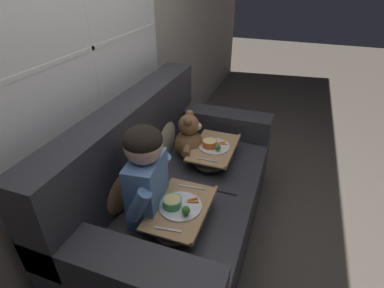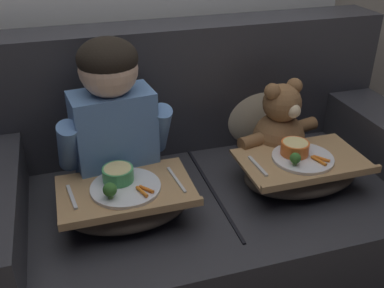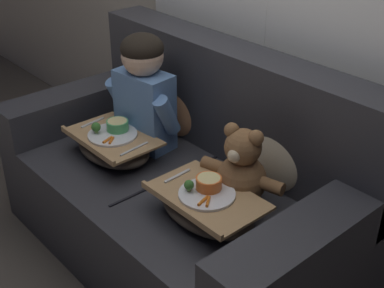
{
  "view_description": "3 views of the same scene",
  "coord_description": "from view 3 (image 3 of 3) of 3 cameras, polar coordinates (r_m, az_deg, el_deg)",
  "views": [
    {
      "loc": [
        -1.51,
        -0.6,
        1.78
      ],
      "look_at": [
        0.11,
        -0.03,
        0.74
      ],
      "focal_mm": 28.0,
      "sensor_mm": 36.0,
      "label": 1
    },
    {
      "loc": [
        -0.5,
        -1.41,
        1.48
      ],
      "look_at": [
        -0.05,
        0.06,
        0.63
      ],
      "focal_mm": 42.0,
      "sensor_mm": 36.0,
      "label": 2
    },
    {
      "loc": [
        1.65,
        -1.35,
        1.84
      ],
      "look_at": [
        0.09,
        0.02,
        0.68
      ],
      "focal_mm": 50.0,
      "sensor_mm": 36.0,
      "label": 3
    }
  ],
  "objects": [
    {
      "name": "child_figure",
      "position": [
        2.67,
        -5.18,
        6.15
      ],
      "size": [
        0.43,
        0.22,
        0.6
      ],
      "color": "#5B84BC",
      "rests_on": "couch"
    },
    {
      "name": "couch",
      "position": [
        2.64,
        -0.49,
        -4.97
      ],
      "size": [
        1.81,
        0.97,
        1.03
      ],
      "color": "#2D2D33",
      "rests_on": "ground_plane"
    },
    {
      "name": "throw_pillow_behind_child",
      "position": [
        2.86,
        -1.53,
        4.45
      ],
      "size": [
        0.36,
        0.18,
        0.38
      ],
      "color": "#B2754C",
      "rests_on": "couch"
    },
    {
      "name": "ground_plane",
      "position": [
        2.82,
        -1.59,
        -11.6
      ],
      "size": [
        14.0,
        14.0,
        0.0
      ],
      "primitive_type": "plane",
      "color": "#4C443D"
    },
    {
      "name": "throw_pillow_behind_teddy",
      "position": [
        2.43,
        8.91,
        -0.69
      ],
      "size": [
        0.38,
        0.18,
        0.39
      ],
      "color": "#C1B293",
      "rests_on": "couch"
    },
    {
      "name": "lap_tray_child",
      "position": [
        2.68,
        -8.39,
        -0.1
      ],
      "size": [
        0.46,
        0.31,
        0.19
      ],
      "color": "#473D33",
      "rests_on": "child_figure"
    },
    {
      "name": "teddy_bear",
      "position": [
        2.29,
        5.27,
        -2.9
      ],
      "size": [
        0.4,
        0.28,
        0.37
      ],
      "color": "brown",
      "rests_on": "couch"
    },
    {
      "name": "lap_tray_teddy",
      "position": [
        2.22,
        1.55,
        -6.6
      ],
      "size": [
        0.48,
        0.31,
        0.18
      ],
      "color": "#473D33",
      "rests_on": "teddy_bear"
    }
  ]
}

